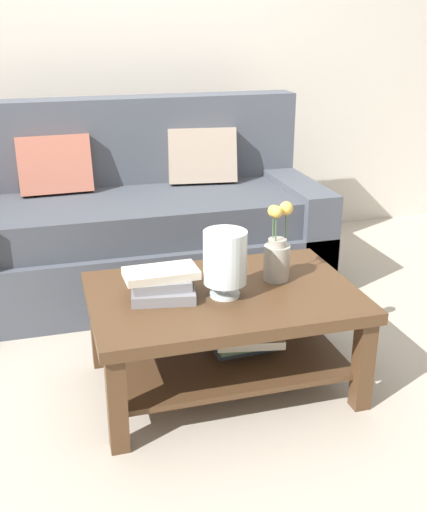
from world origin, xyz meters
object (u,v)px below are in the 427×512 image
at_px(book_stack_main, 162,283).
at_px(glass_hurricane_vase, 225,259).
at_px(couch, 142,226).
at_px(flower_pitcher, 277,252).
at_px(coffee_table, 225,319).

height_order(book_stack_main, glass_hurricane_vase, glass_hurricane_vase).
distance_m(couch, book_stack_main, 1.16).
relative_size(couch, book_stack_main, 6.78).
height_order(glass_hurricane_vase, flower_pitcher, flower_pitcher).
distance_m(glass_hurricane_vase, flower_pitcher, 0.28).
distance_m(couch, glass_hurricane_vase, 1.25).
distance_m(coffee_table, book_stack_main, 0.32).
xyz_separation_m(book_stack_main, glass_hurricane_vase, (0.25, -0.07, 0.10)).
bearing_deg(flower_pitcher, coffee_table, -166.40).
height_order(couch, flower_pitcher, couch).
bearing_deg(glass_hurricane_vase, flower_pitcher, 21.19).
height_order(couch, book_stack_main, couch).
relative_size(glass_hurricane_vase, flower_pitcher, 0.81).
distance_m(book_stack_main, flower_pitcher, 0.51).
bearing_deg(book_stack_main, flower_pitcher, 4.04).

